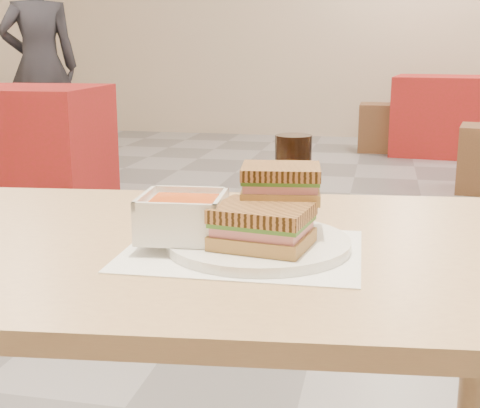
% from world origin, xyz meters
% --- Properties ---
extents(main_table, '(1.27, 0.83, 0.75)m').
position_xyz_m(main_table, '(-0.10, -1.97, 0.64)').
color(main_table, tan).
rests_on(main_table, ground).
extents(tray_liner, '(0.35, 0.28, 0.00)m').
position_xyz_m(tray_liner, '(0.01, -2.00, 0.75)').
color(tray_liner, white).
rests_on(tray_liner, main_table).
extents(plate, '(0.27, 0.27, 0.01)m').
position_xyz_m(plate, '(0.04, -1.99, 0.76)').
color(plate, white).
rests_on(plate, tray_liner).
extents(soup_bowl, '(0.13, 0.13, 0.06)m').
position_xyz_m(soup_bowl, '(-0.08, -2.00, 0.80)').
color(soup_bowl, white).
rests_on(soup_bowl, plate).
extents(panini_lower, '(0.15, 0.13, 0.06)m').
position_xyz_m(panini_lower, '(0.05, -2.02, 0.80)').
color(panini_lower, '#BA8C47').
rests_on(panini_lower, plate).
extents(panini_upper, '(0.13, 0.11, 0.05)m').
position_xyz_m(panini_upper, '(0.06, -1.95, 0.84)').
color(panini_upper, '#BA8C47').
rests_on(panini_upper, panini_lower).
extents(cola_glass, '(0.07, 0.07, 0.14)m').
position_xyz_m(cola_glass, '(0.05, -1.76, 0.82)').
color(cola_glass, black).
rests_on(cola_glass, main_table).
extents(bg_table_0, '(0.95, 0.95, 0.78)m').
position_xyz_m(bg_table_0, '(-2.08, 1.12, 0.39)').
color(bg_table_0, maroon).
rests_on(bg_table_0, ground).
extents(bg_table_2, '(0.96, 0.96, 0.76)m').
position_xyz_m(bg_table_2, '(0.75, 3.94, 0.38)').
color(bg_table_2, maroon).
rests_on(bg_table_2, ground).
extents(bg_chair_0r, '(0.45, 0.45, 0.41)m').
position_xyz_m(bg_chair_0r, '(-2.24, 1.72, 0.20)').
color(bg_chair_0r, brown).
rests_on(bg_chair_0r, ground).
extents(bg_chair_2l, '(0.43, 0.43, 0.48)m').
position_xyz_m(bg_chair_2l, '(0.19, 3.98, 0.24)').
color(bg_chair_2l, brown).
rests_on(bg_chair_2l, ground).
extents(bg_chair_2r, '(0.39, 0.39, 0.41)m').
position_xyz_m(bg_chair_2r, '(1.16, 4.27, 0.21)').
color(bg_chair_2r, brown).
rests_on(bg_chair_2r, ground).
extents(patron_a, '(0.77, 0.70, 1.76)m').
position_xyz_m(patron_a, '(-2.66, 2.34, 0.88)').
color(patron_a, black).
rests_on(patron_a, ground).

